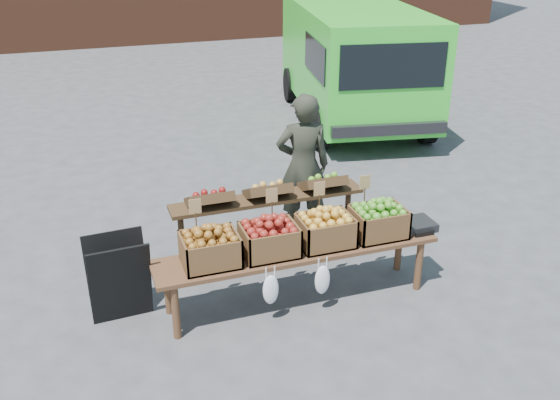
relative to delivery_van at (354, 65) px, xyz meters
name	(u,v)px	position (x,y,z in m)	size (l,w,h in m)	color
ground	(274,290)	(-3.10, -4.85, -0.99)	(80.00, 80.00, 0.00)	#4A4A4D
delivery_van	(354,65)	(0.00, 0.00, 0.00)	(2.03, 4.42, 1.98)	green
vendor	(303,166)	(-2.40, -3.79, -0.16)	(0.61, 0.40, 1.67)	#282A20
chalkboard_sign	(119,279)	(-4.57, -4.82, -0.58)	(0.54, 0.30, 0.82)	black
back_table	(268,221)	(-3.01, -4.37, -0.47)	(2.10, 0.44, 1.04)	#3E2A17
display_bench	(297,275)	(-2.95, -5.09, -0.71)	(2.70, 0.56, 0.57)	#53331E
crate_golden_apples	(210,250)	(-3.78, -5.09, -0.28)	(0.50, 0.40, 0.28)	#9A6730
crate_russet_pears	(269,240)	(-3.23, -5.09, -0.28)	(0.50, 0.40, 0.28)	maroon
crate_red_apples	(325,231)	(-2.68, -5.09, -0.28)	(0.50, 0.40, 0.28)	gold
crate_green_apples	(378,222)	(-2.13, -5.09, -0.28)	(0.50, 0.40, 0.28)	#409422
weighing_scale	(416,225)	(-1.70, -5.09, -0.38)	(0.34, 0.30, 0.08)	black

